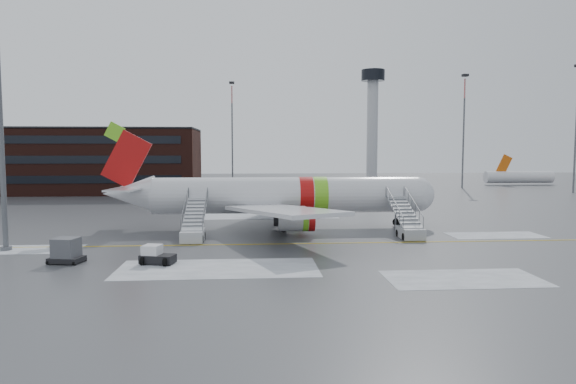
{
  "coord_description": "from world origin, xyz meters",
  "views": [
    {
      "loc": [
        -3.69,
        -45.61,
        8.36
      ],
      "look_at": [
        0.11,
        6.19,
        4.0
      ],
      "focal_mm": 32.0,
      "sensor_mm": 36.0,
      "label": 1
    }
  ],
  "objects": [
    {
      "name": "airstair_aft",
      "position": [
        -8.95,
        1.65,
        1.06
      ],
      "size": [
        2.05,
        7.7,
        3.48
      ],
      "color": "silver",
      "rests_on": "ground"
    },
    {
      "name": "uld_container",
      "position": [
        -17.24,
        -7.34,
        0.87
      ],
      "size": [
        2.56,
        2.09,
        1.85
      ],
      "color": "black",
      "rests_on": "ground"
    },
    {
      "name": "control_tower",
      "position": [
        30.0,
        95.0,
        18.75
      ],
      "size": [
        6.4,
        6.4,
        30.0
      ],
      "color": "#B2B5BA",
      "rests_on": "ground"
    },
    {
      "name": "light_mast_far_ne",
      "position": [
        42.0,
        62.0,
        13.84
      ],
      "size": [
        1.2,
        1.2,
        24.25
      ],
      "color": "#595B60",
      "rests_on": "ground"
    },
    {
      "name": "light_mast_far_n",
      "position": [
        -8.0,
        78.0,
        13.84
      ],
      "size": [
        1.2,
        1.2,
        24.25
      ],
      "color": "#595B60",
      "rests_on": "ground"
    },
    {
      "name": "distant_aircraft",
      "position": [
        62.5,
        64.0,
        0.0
      ],
      "size": [
        35.0,
        18.0,
        8.0
      ],
      "primitive_type": null,
      "color": "#D8590C",
      "rests_on": "ground"
    },
    {
      "name": "terminal_building",
      "position": [
        -45.0,
        54.98,
        6.2
      ],
      "size": [
        62.0,
        16.11,
        12.3
      ],
      "color": "#3F1E16",
      "rests_on": "ground"
    },
    {
      "name": "pushback_tug",
      "position": [
        -10.62,
        -8.18,
        0.61
      ],
      "size": [
        2.68,
        2.27,
        1.39
      ],
      "color": "black",
      "rests_on": "ground"
    },
    {
      "name": "airstair_fwd",
      "position": [
        11.21,
        1.65,
        1.06
      ],
      "size": [
        2.05,
        7.7,
        3.48
      ],
      "color": "#A5A8AC",
      "rests_on": "ground"
    },
    {
      "name": "airliner",
      "position": [
        -0.84,
        8.19,
        3.42
      ],
      "size": [
        35.03,
        32.97,
        11.18
      ],
      "color": "silver",
      "rests_on": "ground"
    },
    {
      "name": "ground",
      "position": [
        0.0,
        0.0,
        0.0
      ],
      "size": [
        260.0,
        260.0,
        0.0
      ],
      "primitive_type": "plane",
      "color": "#494C4F",
      "rests_on": "ground"
    },
    {
      "name": "light_mast_far_e",
      "position": [
        58.0,
        48.0,
        13.84
      ],
      "size": [
        1.2,
        1.2,
        24.25
      ],
      "color": "#595B60",
      "rests_on": "ground"
    }
  ]
}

